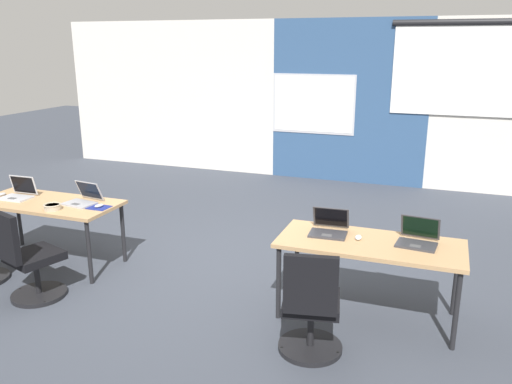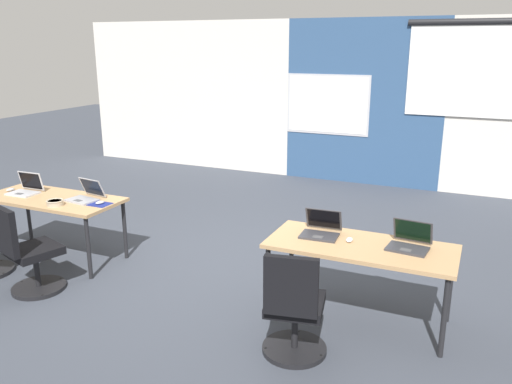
{
  "view_description": "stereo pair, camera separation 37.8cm",
  "coord_description": "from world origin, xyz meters",
  "px_view_note": "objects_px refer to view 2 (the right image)",
  "views": [
    {
      "loc": [
        2.27,
        -4.92,
        2.39
      ],
      "look_at": [
        0.34,
        0.34,
        0.78
      ],
      "focal_mm": 36.45,
      "sensor_mm": 36.0,
      "label": 1
    },
    {
      "loc": [
        2.62,
        -4.78,
        2.39
      ],
      "look_at": [
        0.34,
        0.34,
        0.78
      ],
      "focal_mm": 36.45,
      "sensor_mm": 36.0,
      "label": 2
    }
  ],
  "objects_px": {
    "laptop_near_left_end": "(26,189)",
    "chair_near_left_inner": "(28,257)",
    "mouse_near_right_inner": "(349,240)",
    "chair_near_right_inner": "(294,313)",
    "mouse_near_left_end": "(10,190)",
    "laptop_near_left_inner": "(85,196)",
    "desk_near_left": "(53,202)",
    "laptop_near_right_inner": "(321,230)",
    "laptop_near_right_end": "(409,242)",
    "mouse_near_left_inner": "(100,203)",
    "snack_bowl": "(55,202)",
    "desk_near_right": "(361,251)"
  },
  "relations": [
    {
      "from": "desk_near_left",
      "to": "laptop_near_left_end",
      "type": "distance_m",
      "value": 0.42
    },
    {
      "from": "snack_bowl",
      "to": "desk_near_left",
      "type": "bearing_deg",
      "value": 140.21
    },
    {
      "from": "desk_near_left",
      "to": "chair_near_left_inner",
      "type": "bearing_deg",
      "value": -62.25
    },
    {
      "from": "desk_near_right",
      "to": "laptop_near_left_end",
      "type": "xyz_separation_m",
      "value": [
        -3.9,
        0.01,
        0.11
      ]
    },
    {
      "from": "laptop_near_left_end",
      "to": "chair_near_left_inner",
      "type": "height_order",
      "value": "laptop_near_left_end"
    },
    {
      "from": "laptop_near_left_end",
      "to": "chair_near_right_inner",
      "type": "xyz_separation_m",
      "value": [
        3.58,
        -0.78,
        -0.39
      ]
    },
    {
      "from": "desk_near_right",
      "to": "mouse_near_right_inner",
      "type": "relative_size",
      "value": 15.4
    },
    {
      "from": "chair_near_right_inner",
      "to": "snack_bowl",
      "type": "height_order",
      "value": "chair_near_right_inner"
    },
    {
      "from": "mouse_near_left_end",
      "to": "chair_near_right_inner",
      "type": "distance_m",
      "value": 3.91
    },
    {
      "from": "chair_near_left_inner",
      "to": "laptop_near_right_inner",
      "type": "distance_m",
      "value": 2.86
    },
    {
      "from": "mouse_near_left_inner",
      "to": "chair_near_right_inner",
      "type": "relative_size",
      "value": 0.12
    },
    {
      "from": "laptop_near_left_inner",
      "to": "chair_near_left_inner",
      "type": "distance_m",
      "value": 0.95
    },
    {
      "from": "laptop_near_left_inner",
      "to": "laptop_near_right_end",
      "type": "bearing_deg",
      "value": 8.63
    },
    {
      "from": "laptop_near_right_end",
      "to": "snack_bowl",
      "type": "bearing_deg",
      "value": -169.16
    },
    {
      "from": "chair_near_right_inner",
      "to": "laptop_near_right_end",
      "type": "relative_size",
      "value": 2.56
    },
    {
      "from": "laptop_near_left_inner",
      "to": "snack_bowl",
      "type": "bearing_deg",
      "value": -107.55
    },
    {
      "from": "desk_near_right",
      "to": "mouse_near_left_inner",
      "type": "bearing_deg",
      "value": 179.81
    },
    {
      "from": "chair_near_right_inner",
      "to": "mouse_near_left_end",
      "type": "bearing_deg",
      "value": -22.49
    },
    {
      "from": "mouse_near_left_end",
      "to": "laptop_near_left_inner",
      "type": "relative_size",
      "value": 0.29
    },
    {
      "from": "laptop_near_left_end",
      "to": "chair_near_left_inner",
      "type": "distance_m",
      "value": 1.2
    },
    {
      "from": "laptop_near_left_inner",
      "to": "chair_near_left_inner",
      "type": "height_order",
      "value": "laptop_near_left_inner"
    },
    {
      "from": "desk_near_left",
      "to": "laptop_near_right_end",
      "type": "distance_m",
      "value": 3.89
    },
    {
      "from": "desk_near_left",
      "to": "mouse_near_left_end",
      "type": "xyz_separation_m",
      "value": [
        -0.64,
        0.0,
        0.08
      ]
    },
    {
      "from": "mouse_near_left_inner",
      "to": "desk_near_left",
      "type": "bearing_deg",
      "value": -179.18
    },
    {
      "from": "laptop_near_right_inner",
      "to": "laptop_near_left_end",
      "type": "bearing_deg",
      "value": 178.03
    },
    {
      "from": "chair_near_left_inner",
      "to": "laptop_near_right_inner",
      "type": "xyz_separation_m",
      "value": [
        2.7,
        0.87,
        0.39
      ]
    },
    {
      "from": "mouse_near_left_end",
      "to": "snack_bowl",
      "type": "xyz_separation_m",
      "value": [
        0.9,
        -0.22,
        0.02
      ]
    },
    {
      "from": "laptop_near_left_end",
      "to": "mouse_near_right_inner",
      "type": "bearing_deg",
      "value": -1.38
    },
    {
      "from": "mouse_near_left_end",
      "to": "snack_bowl",
      "type": "distance_m",
      "value": 0.93
    },
    {
      "from": "chair_near_right_inner",
      "to": "snack_bowl",
      "type": "bearing_deg",
      "value": -21.75
    },
    {
      "from": "desk_near_left",
      "to": "laptop_near_left_end",
      "type": "bearing_deg",
      "value": 178.36
    },
    {
      "from": "desk_near_left",
      "to": "mouse_near_right_inner",
      "type": "relative_size",
      "value": 15.4
    },
    {
      "from": "mouse_near_left_inner",
      "to": "laptop_near_right_end",
      "type": "distance_m",
      "value": 3.22
    },
    {
      "from": "desk_near_right",
      "to": "laptop_near_right_inner",
      "type": "xyz_separation_m",
      "value": [
        -0.39,
        0.09,
        0.11
      ]
    },
    {
      "from": "desk_near_right",
      "to": "laptop_near_left_inner",
      "type": "relative_size",
      "value": 4.29
    },
    {
      "from": "desk_near_right",
      "to": "snack_bowl",
      "type": "bearing_deg",
      "value": -176.13
    },
    {
      "from": "laptop_near_right_inner",
      "to": "mouse_near_right_inner",
      "type": "bearing_deg",
      "value": -15.23
    },
    {
      "from": "laptop_near_right_end",
      "to": "desk_near_left",
      "type": "bearing_deg",
      "value": -172.71
    },
    {
      "from": "desk_near_right",
      "to": "mouse_near_left_end",
      "type": "xyz_separation_m",
      "value": [
        -4.14,
        0.0,
        0.08
      ]
    },
    {
      "from": "desk_near_left",
      "to": "laptop_near_right_end",
      "type": "height_order",
      "value": "laptop_near_right_end"
    },
    {
      "from": "mouse_near_left_inner",
      "to": "laptop_near_right_end",
      "type": "bearing_deg",
      "value": 1.47
    },
    {
      "from": "snack_bowl",
      "to": "mouse_near_left_inner",
      "type": "bearing_deg",
      "value": 29.29
    },
    {
      "from": "laptop_near_left_end",
      "to": "chair_near_left_inner",
      "type": "bearing_deg",
      "value": -45.85
    },
    {
      "from": "desk_near_left",
      "to": "laptop_near_left_inner",
      "type": "bearing_deg",
      "value": 11.51
    },
    {
      "from": "chair_near_right_inner",
      "to": "laptop_near_left_end",
      "type": "bearing_deg",
      "value": -23.37
    },
    {
      "from": "laptop_near_left_end",
      "to": "mouse_near_left_inner",
      "type": "relative_size",
      "value": 2.98
    },
    {
      "from": "desk_near_right",
      "to": "mouse_near_right_inner",
      "type": "height_order",
      "value": "mouse_near_right_inner"
    },
    {
      "from": "mouse_near_right_inner",
      "to": "chair_near_right_inner",
      "type": "bearing_deg",
      "value": -105.4
    },
    {
      "from": "laptop_near_left_end",
      "to": "laptop_near_left_inner",
      "type": "height_order",
      "value": "laptop_near_left_end"
    },
    {
      "from": "desk_near_left",
      "to": "chair_near_right_inner",
      "type": "height_order",
      "value": "chair_near_right_inner"
    }
  ]
}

